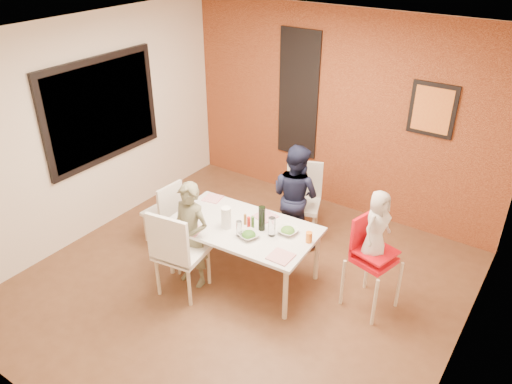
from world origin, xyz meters
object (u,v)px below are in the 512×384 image
Objects in this scene: chair_near at (176,250)px; child_near at (191,235)px; high_chair at (371,254)px; chair_left at (166,210)px; dining_table at (243,231)px; paper_towel_roll at (226,218)px; child_far at (295,196)px; toddler at (377,226)px; chair_far at (303,196)px; wine_bottle at (262,218)px.

chair_near is 0.85× the size of child_near.
chair_left is at bearing 111.94° from high_chair.
dining_table is 6.86× the size of paper_towel_roll.
chair_left is (-1.18, 0.02, -0.14)m from dining_table.
child_far is 1.41m from toddler.
high_chair is 0.85× the size of child_near.
dining_table is 1.34× the size of child_near.
chair_far is at bearing 135.45° from chair_left.
chair_near reaches higher than chair_left.
child_far reaches higher than wine_bottle.
paper_towel_roll is (-0.23, -1.28, 0.25)m from chair_far.
toddler is at bearing 100.80° from chair_left.
chair_far is 0.27m from child_far.
wine_bottle reaches higher than paper_towel_roll.
chair_near is at bearing -115.24° from paper_towel_roll.
dining_table is at bearing 115.39° from toddler.
wine_bottle is (0.60, 0.71, 0.23)m from chair_near.
chair_far is (0.09, 1.16, -0.07)m from dining_table.
paper_towel_roll is at bearing -140.39° from dining_table.
chair_left is at bearing 178.94° from dining_table.
paper_towel_roll is (-1.50, -0.45, -0.20)m from toddler.
toddler is at bearing -99.52° from high_chair.
chair_far is at bearing 79.77° from paper_towel_roll.
high_chair is at bearing -53.93° from chair_far.
child_far is (0.51, 1.57, 0.08)m from chair_near.
high_chair is at bearing 163.78° from child_far.
dining_table is 0.29m from wine_bottle.
wine_bottle is 1.16× the size of paper_towel_roll.
toddler is (2.55, 0.32, 0.52)m from chair_left.
child_near reaches higher than dining_table.
chair_left is 1.13× the size of toddler.
chair_far is at bearing 71.40° from high_chair.
toddler is 2.65× the size of wine_bottle.
paper_towel_roll reaches higher than chair_left.
high_chair is (1.73, 1.00, 0.05)m from chair_near.
child_far reaches higher than paper_towel_roll.
wine_bottle is at bearing -138.45° from chair_near.
dining_table is 1.19m from chair_left.
chair_left is 3.47× the size of paper_towel_roll.
toddler reaches higher than chair_far.
child_near is (-1.74, -0.75, -0.01)m from high_chair.
toddler reaches higher than child_near.
chair_near is 1.40× the size of toddler.
chair_far is 0.73× the size of child_far.
toddler is (1.76, 0.99, 0.41)m from chair_near.
high_chair is 0.79× the size of child_far.
dining_table is 1.59× the size of chair_near.
chair_near reaches higher than dining_table.
chair_left is 1.10m from paper_towel_roll.
dining_table is 5.91× the size of wine_bottle.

